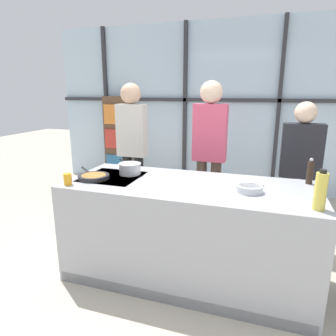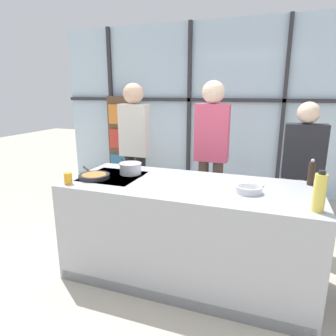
{
  "view_description": "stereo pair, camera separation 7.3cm",
  "coord_description": "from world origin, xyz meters",
  "px_view_note": "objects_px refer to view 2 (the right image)",
  "views": [
    {
      "loc": [
        0.6,
        -2.42,
        1.68
      ],
      "look_at": [
        -0.22,
        0.1,
        1.0
      ],
      "focal_mm": 32.0,
      "sensor_mm": 36.0,
      "label": 1
    },
    {
      "loc": [
        0.67,
        -2.4,
        1.68
      ],
      "look_at": [
        -0.22,
        0.1,
        1.0
      ],
      "focal_mm": 32.0,
      "sensor_mm": 36.0,
      "label": 2
    }
  ],
  "objects_px": {
    "pepper_grinder": "(311,173)",
    "spectator_far_left": "(135,142)",
    "spectator_center_right": "(302,168)",
    "juice_glass_near": "(68,178)",
    "white_plate": "(249,184)",
    "mixing_bowl": "(248,189)",
    "spectator_center_left": "(211,147)",
    "frying_pan": "(94,176)",
    "saucepan": "(130,168)",
    "oil_bottle": "(319,192)"
  },
  "relations": [
    {
      "from": "pepper_grinder",
      "to": "spectator_far_left",
      "type": "bearing_deg",
      "value": 162.39
    },
    {
      "from": "spectator_center_right",
      "to": "juice_glass_near",
      "type": "relative_size",
      "value": 15.99
    },
    {
      "from": "spectator_center_right",
      "to": "white_plate",
      "type": "distance_m",
      "value": 0.93
    },
    {
      "from": "mixing_bowl",
      "to": "spectator_far_left",
      "type": "bearing_deg",
      "value": 145.73
    },
    {
      "from": "spectator_center_left",
      "to": "frying_pan",
      "type": "bearing_deg",
      "value": 50.86
    },
    {
      "from": "frying_pan",
      "to": "saucepan",
      "type": "height_order",
      "value": "saucepan"
    },
    {
      "from": "spectator_far_left",
      "to": "saucepan",
      "type": "distance_m",
      "value": 0.91
    },
    {
      "from": "oil_bottle",
      "to": "pepper_grinder",
      "type": "relative_size",
      "value": 1.23
    },
    {
      "from": "mixing_bowl",
      "to": "juice_glass_near",
      "type": "relative_size",
      "value": 2.1
    },
    {
      "from": "mixing_bowl",
      "to": "oil_bottle",
      "type": "height_order",
      "value": "oil_bottle"
    },
    {
      "from": "spectator_far_left",
      "to": "pepper_grinder",
      "type": "distance_m",
      "value": 2.07
    },
    {
      "from": "oil_bottle",
      "to": "juice_glass_near",
      "type": "bearing_deg",
      "value": -178.34
    },
    {
      "from": "spectator_center_left",
      "to": "white_plate",
      "type": "height_order",
      "value": "spectator_center_left"
    },
    {
      "from": "spectator_center_left",
      "to": "oil_bottle",
      "type": "bearing_deg",
      "value": 128.28
    },
    {
      "from": "frying_pan",
      "to": "white_plate",
      "type": "height_order",
      "value": "frying_pan"
    },
    {
      "from": "pepper_grinder",
      "to": "spectator_center_left",
      "type": "bearing_deg",
      "value": 147.83
    },
    {
      "from": "white_plate",
      "to": "juice_glass_near",
      "type": "bearing_deg",
      "value": -161.23
    },
    {
      "from": "saucepan",
      "to": "white_plate",
      "type": "xyz_separation_m",
      "value": [
        1.12,
        0.03,
        -0.05
      ]
    },
    {
      "from": "white_plate",
      "to": "spectator_center_left",
      "type": "bearing_deg",
      "value": 121.9
    },
    {
      "from": "spectator_center_left",
      "to": "white_plate",
      "type": "xyz_separation_m",
      "value": [
        0.5,
        -0.8,
        -0.16
      ]
    },
    {
      "from": "spectator_center_left",
      "to": "juice_glass_near",
      "type": "relative_size",
      "value": 18.18
    },
    {
      "from": "pepper_grinder",
      "to": "juice_glass_near",
      "type": "relative_size",
      "value": 2.32
    },
    {
      "from": "spectator_far_left",
      "to": "saucepan",
      "type": "bearing_deg",
      "value": 113.15
    },
    {
      "from": "spectator_center_left",
      "to": "frying_pan",
      "type": "xyz_separation_m",
      "value": [
        -0.87,
        -1.08,
        -0.15
      ]
    },
    {
      "from": "spectator_far_left",
      "to": "white_plate",
      "type": "bearing_deg",
      "value": 151.5
    },
    {
      "from": "mixing_bowl",
      "to": "pepper_grinder",
      "type": "xyz_separation_m",
      "value": [
        0.48,
        0.39,
        0.07
      ]
    },
    {
      "from": "pepper_grinder",
      "to": "spectator_center_right",
      "type": "bearing_deg",
      "value": 91.69
    },
    {
      "from": "white_plate",
      "to": "juice_glass_near",
      "type": "relative_size",
      "value": 2.51
    },
    {
      "from": "spectator_center_left",
      "to": "pepper_grinder",
      "type": "distance_m",
      "value": 1.18
    },
    {
      "from": "mixing_bowl",
      "to": "saucepan",
      "type": "bearing_deg",
      "value": 170.73
    },
    {
      "from": "mixing_bowl",
      "to": "oil_bottle",
      "type": "relative_size",
      "value": 0.74
    },
    {
      "from": "saucepan",
      "to": "juice_glass_near",
      "type": "bearing_deg",
      "value": -127.36
    },
    {
      "from": "spectator_far_left",
      "to": "spectator_center_left",
      "type": "bearing_deg",
      "value": -180.0
    },
    {
      "from": "spectator_center_left",
      "to": "saucepan",
      "type": "relative_size",
      "value": 5.58
    },
    {
      "from": "frying_pan",
      "to": "pepper_grinder",
      "type": "relative_size",
      "value": 1.88
    },
    {
      "from": "spectator_far_left",
      "to": "mixing_bowl",
      "type": "xyz_separation_m",
      "value": [
        1.49,
        -1.01,
        -0.13
      ]
    },
    {
      "from": "pepper_grinder",
      "to": "juice_glass_near",
      "type": "bearing_deg",
      "value": -161.07
    },
    {
      "from": "spectator_center_left",
      "to": "oil_bottle",
      "type": "relative_size",
      "value": 6.37
    },
    {
      "from": "frying_pan",
      "to": "white_plate",
      "type": "bearing_deg",
      "value": 11.33
    },
    {
      "from": "frying_pan",
      "to": "oil_bottle",
      "type": "height_order",
      "value": "oil_bottle"
    },
    {
      "from": "spectator_far_left",
      "to": "spectator_center_right",
      "type": "bearing_deg",
      "value": -180.0
    },
    {
      "from": "frying_pan",
      "to": "pepper_grinder",
      "type": "bearing_deg",
      "value": 13.53
    },
    {
      "from": "spectator_center_left",
      "to": "white_plate",
      "type": "bearing_deg",
      "value": 121.9
    },
    {
      "from": "spectator_far_left",
      "to": "juice_glass_near",
      "type": "bearing_deg",
      "value": 89.63
    },
    {
      "from": "spectator_center_left",
      "to": "spectator_far_left",
      "type": "bearing_deg",
      "value": 0.0
    },
    {
      "from": "saucepan",
      "to": "spectator_far_left",
      "type": "bearing_deg",
      "value": 113.15
    },
    {
      "from": "spectator_center_left",
      "to": "mixing_bowl",
      "type": "relative_size",
      "value": 8.64
    },
    {
      "from": "spectator_far_left",
      "to": "white_plate",
      "type": "relative_size",
      "value": 7.18
    },
    {
      "from": "saucepan",
      "to": "pepper_grinder",
      "type": "height_order",
      "value": "pepper_grinder"
    },
    {
      "from": "white_plate",
      "to": "mixing_bowl",
      "type": "relative_size",
      "value": 1.19
    }
  ]
}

